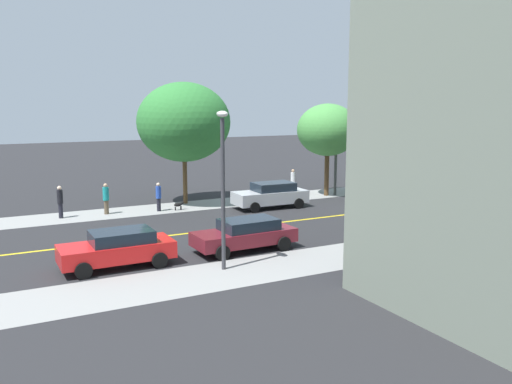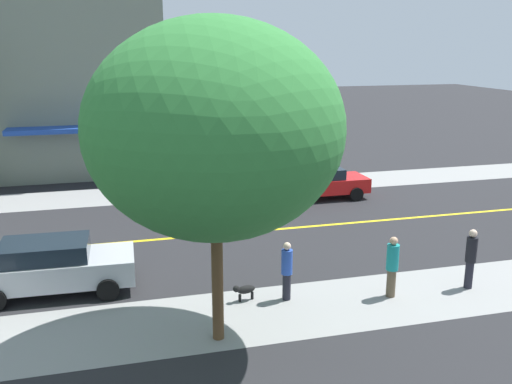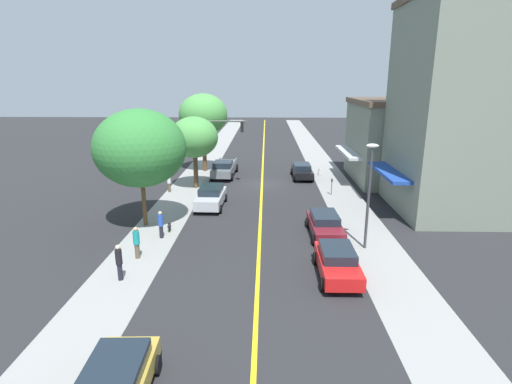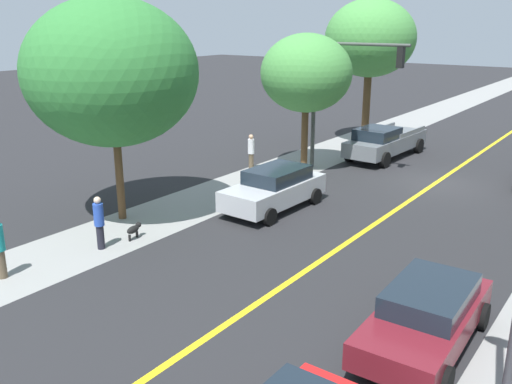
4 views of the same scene
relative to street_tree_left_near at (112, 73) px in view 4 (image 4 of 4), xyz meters
The scene contains 13 objects.
ground_plane 14.80m from the street_tree_left_near, 124.39° to the right, with size 140.00×140.00×0.00m, color #262628.
sidewalk_right 12.61m from the street_tree_left_near, 94.97° to the right, with size 3.27×126.00×0.01m, color gray.
road_centerline_stripe 14.80m from the street_tree_left_near, 124.39° to the right, with size 0.20×126.00×0.00m, color yellow.
street_tree_left_near is the anchor object (origin of this frame).
street_tree_right_corner 17.23m from the street_tree_left_near, 95.19° to the right, with size 5.08×5.08×8.19m.
street_tree_left_far 10.09m from the street_tree_left_near, 100.17° to the right, with size 4.27×4.27×6.45m.
traffic_light_mast 11.17m from the street_tree_left_near, 106.76° to the right, with size 4.71×0.32×6.36m.
maroon_sedan_left_curb 12.87m from the street_tree_left_near, behind, with size 2.13×4.61×1.40m.
silver_sedan_right_curb 7.26m from the street_tree_left_near, 133.20° to the right, with size 2.20×4.66×1.60m.
grey_pickup_truck 15.63m from the street_tree_left_near, 105.29° to the right, with size 2.44×6.15×1.72m.
pedestrian_white_shirt 9.47m from the street_tree_left_near, 87.84° to the right, with size 0.32×0.32×1.74m.
pedestrian_blue_shirt 5.20m from the street_tree_left_near, 125.72° to the left, with size 0.32×0.32×1.74m.
small_dog 5.40m from the street_tree_left_near, 149.14° to the left, with size 0.34×0.69×0.51m.
Camera 4 is at (-7.48, 24.05, 6.98)m, focal length 38.82 mm.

